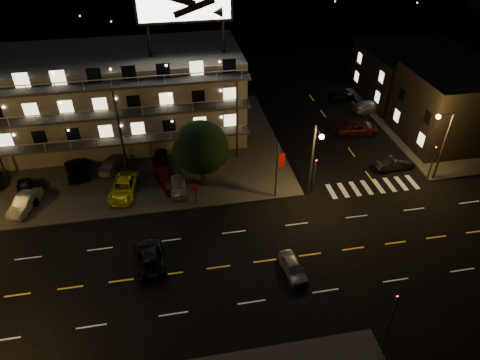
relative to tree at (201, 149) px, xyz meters
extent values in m
plane|color=black|center=(1.99, -11.87, -4.43)|extent=(140.00, 140.00, 0.00)
cube|color=#363533|center=(-12.01, 8.13, -4.35)|extent=(44.00, 24.00, 0.15)
cube|color=#363533|center=(31.99, 8.13, -4.35)|extent=(16.00, 24.00, 0.15)
cube|color=gray|center=(-8.01, 12.13, 0.57)|extent=(28.00, 12.00, 10.00)
cube|color=gray|center=(-8.01, 12.13, 5.82)|extent=(28.00, 12.00, 0.50)
cube|color=#363533|center=(-8.01, 5.23, -1.28)|extent=(28.00, 1.80, 0.25)
cube|color=#363533|center=(-8.01, 5.23, 1.92)|extent=(28.00, 1.80, 0.25)
cube|color=#363533|center=(-8.01, 5.23, 5.12)|extent=(28.00, 1.80, 0.25)
cylinder|color=black|center=(-4.01, 10.13, 7.82)|extent=(0.36, 0.36, 3.50)
cylinder|color=black|center=(3.99, 10.13, 7.82)|extent=(0.36, 0.36, 3.50)
cube|color=black|center=(-0.01, 10.13, 11.57)|extent=(10.20, 0.50, 4.20)
cube|color=#EFE4CB|center=(-0.01, 9.83, 11.57)|extent=(9.60, 0.06, 3.60)
cube|color=black|center=(31.99, 4.13, -0.18)|extent=(14.00, 10.00, 8.50)
cube|color=black|center=(31.99, 16.13, -0.93)|extent=(14.00, 12.00, 7.00)
cylinder|color=#2D2D30|center=(10.49, -3.57, -0.43)|extent=(0.20, 0.20, 8.00)
cylinder|color=#2D2D30|center=(10.49, -4.37, 3.37)|extent=(0.12, 1.80, 0.12)
sphere|color=#FFAB3F|center=(10.49, -5.17, 3.27)|extent=(0.44, 0.44, 0.44)
cylinder|color=#2D2D30|center=(24.49, -3.57, -0.43)|extent=(0.20, 0.20, 8.00)
cylinder|color=#2D2D30|center=(23.69, -3.57, 3.37)|extent=(1.80, 0.12, 0.12)
sphere|color=#FFAB3F|center=(22.89, -3.57, 3.27)|extent=(0.44, 0.44, 0.44)
cylinder|color=#2D2D30|center=(10.99, -3.37, -2.63)|extent=(0.14, 0.14, 3.60)
imported|color=black|center=(10.99, -3.37, -0.33)|extent=(0.20, 0.16, 1.00)
sphere|color=#FF0C0C|center=(10.99, -3.49, -0.43)|extent=(0.14, 0.14, 0.14)
cylinder|color=#2D2D30|center=(10.99, -20.37, -2.63)|extent=(0.14, 0.14, 3.60)
imported|color=black|center=(10.99, -20.37, -0.33)|extent=(0.20, 0.16, 1.00)
sphere|color=#FF0C0C|center=(10.99, -20.25, -0.43)|extent=(0.14, 0.14, 0.14)
cylinder|color=#2D2D30|center=(23.99, -3.37, -2.63)|extent=(0.14, 0.14, 3.60)
imported|color=black|center=(23.99, -3.37, -0.33)|extent=(0.16, 0.20, 1.00)
sphere|color=#FF0C0C|center=(23.87, -3.37, -0.43)|extent=(0.14, 0.14, 0.14)
cylinder|color=#2D2D30|center=(6.99, -3.47, -1.23)|extent=(0.16, 0.16, 6.40)
cube|color=red|center=(7.44, -3.47, -0.03)|extent=(0.60, 0.04, 1.60)
cylinder|color=#2D2D30|center=(-1.01, -3.27, -3.33)|extent=(0.08, 0.08, 2.20)
cylinder|color=red|center=(-1.01, -3.32, -2.28)|extent=(0.91, 0.04, 0.91)
cylinder|color=black|center=(0.05, -0.01, -3.01)|extent=(0.53, 0.53, 2.54)
sphere|color=black|center=(0.05, -0.01, 0.17)|extent=(5.50, 5.50, 5.50)
sphere|color=black|center=(-1.22, 0.41, -0.47)|extent=(3.39, 3.39, 3.39)
sphere|color=black|center=(1.22, -0.44, -0.25)|extent=(3.18, 3.18, 3.18)
imported|color=black|center=(-17.65, 0.71, -3.54)|extent=(2.94, 4.65, 1.47)
imported|color=#95959A|center=(-17.49, -0.97, -3.55)|extent=(2.83, 4.64, 1.44)
imported|color=yellow|center=(-8.10, -0.27, -3.55)|extent=(3.29, 5.58, 1.46)
imported|color=#4F150B|center=(-3.53, 0.60, -3.52)|extent=(3.63, 5.61, 1.51)
imported|color=#95959A|center=(-2.66, -0.76, -3.54)|extent=(1.93, 4.38, 1.47)
imported|color=black|center=(-13.27, 4.16, -3.61)|extent=(3.37, 5.19, 1.33)
imported|color=#95959A|center=(-9.48, 4.64, -3.61)|extent=(3.31, 4.97, 1.34)
imported|color=black|center=(-4.22, 5.58, -3.62)|extent=(2.04, 4.03, 1.32)
imported|color=#4F150B|center=(-0.09, 4.68, -3.60)|extent=(1.90, 4.24, 1.35)
imported|color=black|center=(21.23, -0.96, -3.72)|extent=(4.39, 1.75, 1.42)
imported|color=#4F150B|center=(20.27, 7.39, -3.66)|extent=(5.58, 2.72, 1.53)
imported|color=#95959A|center=(24.46, 12.71, -3.70)|extent=(5.25, 2.73, 1.45)
imported|color=black|center=(22.01, 16.89, -3.76)|extent=(4.10, 2.16, 1.33)
imported|color=#95959A|center=(5.93, -13.56, -3.79)|extent=(1.88, 3.85, 1.27)
imported|color=black|center=(-5.63, -10.27, -3.71)|extent=(2.89, 5.37, 1.43)
camera|label=1|loc=(-2.71, -36.45, 22.74)|focal=32.00mm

